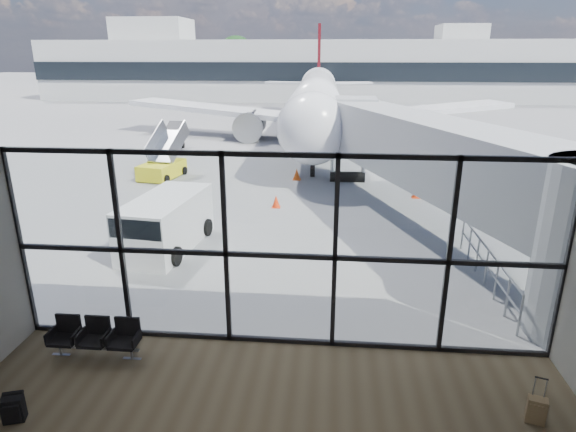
% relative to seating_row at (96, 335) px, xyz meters
% --- Properties ---
extents(ground, '(220.00, 220.00, 0.00)m').
position_rel_seating_row_xyz_m(ground, '(4.01, 40.84, -0.49)').
color(ground, slate).
rests_on(ground, ground).
extents(lounge_shell, '(12.02, 8.01, 4.51)m').
position_rel_seating_row_xyz_m(lounge_shell, '(4.01, -3.96, 2.16)').
color(lounge_shell, brown).
rests_on(lounge_shell, ground).
extents(glass_curtain_wall, '(12.10, 0.12, 4.50)m').
position_rel_seating_row_xyz_m(glass_curtain_wall, '(4.01, 0.84, 1.75)').
color(glass_curtain_wall, white).
rests_on(glass_curtain_wall, ground).
extents(jet_bridge, '(8.00, 16.50, 4.33)m').
position_rel_seating_row_xyz_m(jet_bridge, '(8.91, 7.92, 2.27)').
color(jet_bridge, '#979A9C').
rests_on(jet_bridge, ground).
extents(apron_railing, '(0.06, 5.46, 1.11)m').
position_rel_seating_row_xyz_m(apron_railing, '(9.61, 4.34, 0.23)').
color(apron_railing, gray).
rests_on(apron_railing, ground).
extents(far_terminal, '(80.00, 12.20, 11.00)m').
position_rel_seating_row_xyz_m(far_terminal, '(3.43, 62.81, 3.72)').
color(far_terminal, '#B4B4AF').
rests_on(far_terminal, ground).
extents(tree_0, '(4.95, 4.95, 7.12)m').
position_rel_seating_row_xyz_m(tree_0, '(-40.99, 72.84, 4.14)').
color(tree_0, '#382619').
rests_on(tree_0, ground).
extents(tree_1, '(5.61, 5.61, 8.07)m').
position_rel_seating_row_xyz_m(tree_1, '(-34.99, 72.84, 4.76)').
color(tree_1, '#382619').
rests_on(tree_1, ground).
extents(tree_2, '(6.27, 6.27, 9.03)m').
position_rel_seating_row_xyz_m(tree_2, '(-28.99, 72.84, 5.38)').
color(tree_2, '#382619').
rests_on(tree_2, ground).
extents(tree_3, '(4.95, 4.95, 7.12)m').
position_rel_seating_row_xyz_m(tree_3, '(-22.99, 72.84, 4.14)').
color(tree_3, '#382619').
rests_on(tree_3, ground).
extents(tree_4, '(5.61, 5.61, 8.07)m').
position_rel_seating_row_xyz_m(tree_4, '(-16.99, 72.84, 4.76)').
color(tree_4, '#382619').
rests_on(tree_4, ground).
extents(tree_5, '(6.27, 6.27, 9.03)m').
position_rel_seating_row_xyz_m(tree_5, '(-10.99, 72.84, 5.38)').
color(tree_5, '#382619').
rests_on(tree_5, ground).
extents(seating_row, '(2.01, 0.55, 0.89)m').
position_rel_seating_row_xyz_m(seating_row, '(0.00, 0.00, 0.00)').
color(seating_row, gray).
rests_on(seating_row, ground).
extents(backpack, '(0.42, 0.42, 0.55)m').
position_rel_seating_row_xyz_m(backpack, '(-0.56, -2.13, -0.23)').
color(backpack, black).
rests_on(backpack, ground).
extents(suitcase, '(0.38, 0.31, 0.90)m').
position_rel_seating_row_xyz_m(suitcase, '(8.92, -1.29, -0.22)').
color(suitcase, olive).
rests_on(suitcase, ground).
extents(airliner, '(31.12, 36.01, 9.28)m').
position_rel_seating_row_xyz_m(airliner, '(3.73, 30.55, 2.33)').
color(airliner, silver).
rests_on(airliner, ground).
extents(service_van, '(2.41, 4.33, 1.80)m').
position_rel_seating_row_xyz_m(service_van, '(-0.50, 6.14, 0.43)').
color(service_van, silver).
rests_on(service_van, ground).
extents(belt_loader, '(1.58, 3.80, 1.74)m').
position_rel_seating_row_xyz_m(belt_loader, '(-6.08, 23.19, 0.09)').
color(belt_loader, black).
rests_on(belt_loader, ground).
extents(mobile_stairs, '(2.17, 3.48, 2.29)m').
position_rel_seating_row_xyz_m(mobile_stairs, '(-3.99, 15.84, 0.06)').
color(mobile_stairs, yellow).
rests_on(mobile_stairs, ground).
extents(traffic_cone_a, '(0.42, 0.42, 0.60)m').
position_rel_seating_row_xyz_m(traffic_cone_a, '(3.25, 15.99, -0.21)').
color(traffic_cone_a, '#DE4D0B').
rests_on(traffic_cone_a, ground).
extents(traffic_cone_b, '(0.37, 0.37, 0.53)m').
position_rel_seating_row_xyz_m(traffic_cone_b, '(2.71, 11.11, -0.24)').
color(traffic_cone_b, '#F8340D').
rests_on(traffic_cone_b, ground).
extents(traffic_cone_c, '(0.37, 0.37, 0.53)m').
position_rel_seating_row_xyz_m(traffic_cone_c, '(9.01, 13.16, -0.24)').
color(traffic_cone_c, red).
rests_on(traffic_cone_c, ground).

